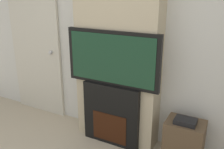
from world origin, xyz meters
The scene contains 6 objects.
wall_back centered at (0.00, 2.03, 1.35)m, with size 6.00×0.06×2.70m.
chimney_breast centered at (0.00, 1.86, 1.35)m, with size 1.04×0.28×2.70m.
fireplace centered at (0.00, 1.72, 0.39)m, with size 0.74×0.15×0.78m.
television centered at (0.00, 1.71, 1.10)m, with size 1.16×0.07×0.65m.
media_stand centered at (0.88, 1.77, 0.26)m, with size 0.42×0.31×0.54m.
entry_door centered at (-1.44, 1.97, 1.04)m, with size 0.91×0.09×2.07m.
Camera 1 is at (1.31, -0.72, 1.86)m, focal length 40.00 mm.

